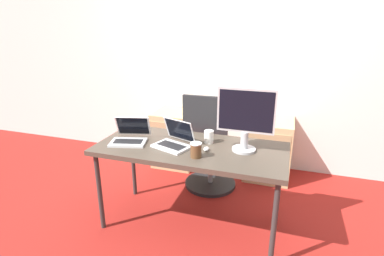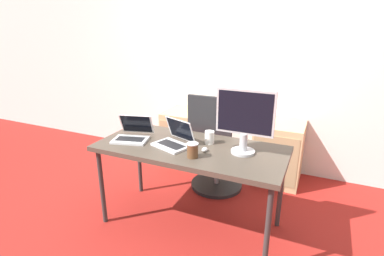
% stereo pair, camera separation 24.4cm
% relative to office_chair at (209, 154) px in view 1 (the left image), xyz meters
% --- Properties ---
extents(ground_plane, '(14.00, 14.00, 0.00)m').
position_rel_office_chair_xyz_m(ground_plane, '(0.01, -0.65, -0.40)').
color(ground_plane, maroon).
extents(wall_back, '(10.00, 0.05, 2.60)m').
position_rel_office_chair_xyz_m(wall_back, '(0.01, 0.78, 0.90)').
color(wall_back, silver).
rests_on(wall_back, ground_plane).
extents(desk, '(1.56, 0.70, 0.75)m').
position_rel_office_chair_xyz_m(desk, '(0.01, -0.65, 0.29)').
color(desk, '#473D33').
rests_on(desk, ground_plane).
extents(office_chair, '(0.56, 0.56, 1.07)m').
position_rel_office_chair_xyz_m(office_chair, '(0.00, 0.00, 0.00)').
color(office_chair, '#232326').
rests_on(office_chair, ground_plane).
extents(cabinet_left, '(0.50, 0.52, 0.69)m').
position_rel_office_chair_xyz_m(cabinet_left, '(-0.56, 0.49, -0.06)').
color(cabinet_left, tan).
rests_on(cabinet_left, ground_plane).
extents(cabinet_right, '(0.50, 0.52, 0.69)m').
position_rel_office_chair_xyz_m(cabinet_right, '(0.58, 0.49, -0.06)').
color(cabinet_right, tan).
rests_on(cabinet_right, ground_plane).
extents(laptop_left, '(0.35, 0.35, 0.21)m').
position_rel_office_chair_xyz_m(laptop_left, '(-0.12, -0.68, 0.39)').
color(laptop_left, silver).
rests_on(laptop_left, desk).
extents(laptop_right, '(0.34, 0.35, 0.20)m').
position_rel_office_chair_xyz_m(laptop_right, '(-0.52, -0.71, 0.39)').
color(laptop_right, silver).
rests_on(laptop_right, desk).
extents(monitor, '(0.45, 0.19, 0.50)m').
position_rel_office_chair_xyz_m(monitor, '(0.44, -0.60, 0.62)').
color(monitor, '#B7B7BC').
rests_on(monitor, desk).
extents(mouse, '(0.04, 0.07, 0.03)m').
position_rel_office_chair_xyz_m(mouse, '(0.16, -0.70, 0.36)').
color(mouse, silver).
rests_on(mouse, desk).
extents(coffee_cup_white, '(0.08, 0.08, 0.11)m').
position_rel_office_chair_xyz_m(coffee_cup_white, '(0.13, -0.52, 0.40)').
color(coffee_cup_white, white).
rests_on(coffee_cup_white, desk).
extents(coffee_cup_brown, '(0.09, 0.09, 0.11)m').
position_rel_office_chair_xyz_m(coffee_cup_brown, '(0.11, -0.84, 0.41)').
color(coffee_cup_brown, brown).
rests_on(coffee_cup_brown, desk).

